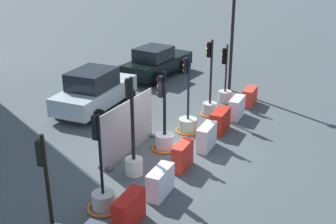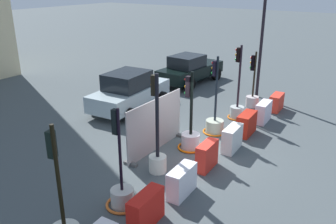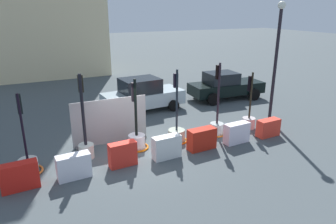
{
  "view_description": "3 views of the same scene",
  "coord_description": "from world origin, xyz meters",
  "views": [
    {
      "loc": [
        -11.99,
        -6.26,
        6.98
      ],
      "look_at": [
        -0.54,
        -0.19,
        1.75
      ],
      "focal_mm": 46.17,
      "sensor_mm": 36.0,
      "label": 1
    },
    {
      "loc": [
        -9.93,
        -5.54,
        5.81
      ],
      "look_at": [
        -1.04,
        0.49,
        1.74
      ],
      "focal_mm": 37.88,
      "sensor_mm": 36.0,
      "label": 2
    },
    {
      "loc": [
        -3.62,
        -10.6,
        5.4
      ],
      "look_at": [
        1.38,
        -0.03,
        1.47
      ],
      "focal_mm": 33.21,
      "sensor_mm": 36.0,
      "label": 3
    }
  ],
  "objects": [
    {
      "name": "car_black_sedan",
      "position": [
        7.54,
        4.77,
        0.83
      ],
      "size": [
        4.67,
        2.35,
        1.68
      ],
      "color": "black",
      "rests_on": "ground_plane"
    },
    {
      "name": "construction_barrier_6",
      "position": [
        4.12,
        -0.96,
        0.43
      ],
      "size": [
        1.13,
        0.48,
        0.86
      ],
      "color": "white",
      "rests_on": "ground_plane"
    },
    {
      "name": "car_silver_hatchback",
      "position": [
        2.12,
        4.81,
        0.87
      ],
      "size": [
        4.51,
        2.44,
        1.81
      ],
      "color": "#A7BAC1",
      "rests_on": "ground_plane"
    },
    {
      "name": "traffic_light_1",
      "position": [
        -3.89,
        0.06,
        0.39
      ],
      "size": [
        0.93,
        0.93,
        2.82
      ],
      "color": "beige",
      "rests_on": "ground_plane"
    },
    {
      "name": "site_fence_panel",
      "position": [
        -0.64,
        1.3,
        0.9
      ],
      "size": [
        3.14,
        0.5,
        1.91
      ],
      "color": "#9B9899",
      "rests_on": "ground_plane"
    },
    {
      "name": "construction_barrier_4",
      "position": [
        0.87,
        -0.99,
        0.44
      ],
      "size": [
        1.11,
        0.47,
        0.88
      ],
      "color": "silver",
      "rests_on": "ground_plane"
    },
    {
      "name": "traffic_light_5",
      "position": [
        3.87,
        0.15,
        0.56
      ],
      "size": [
        0.81,
        0.81,
        3.23
      ],
      "color": "#AAB1B0",
      "rests_on": "ground_plane"
    },
    {
      "name": "construction_barrier_3",
      "position": [
        -0.81,
        -0.87,
        0.44
      ],
      "size": [
        1.01,
        0.43,
        0.89
      ],
      "color": "red",
      "rests_on": "ground_plane"
    },
    {
      "name": "traffic_light_4",
      "position": [
        1.9,
        0.24,
        0.43
      ],
      "size": [
        0.92,
        0.92,
        3.09
      ],
      "color": "#A9B29E",
      "rests_on": "ground_plane"
    },
    {
      "name": "construction_barrier_1",
      "position": [
        -4.16,
        -0.97,
        0.44
      ],
      "size": [
        1.14,
        0.46,
        0.89
      ],
      "color": "red",
      "rests_on": "ground_plane"
    },
    {
      "name": "construction_barrier_7",
      "position": [
        5.82,
        -0.97,
        0.38
      ],
      "size": [
        1.08,
        0.5,
        0.76
      ],
      "color": "red",
      "rests_on": "ground_plane"
    },
    {
      "name": "construction_barrier_2",
      "position": [
        -2.53,
        -0.99,
        0.42
      ],
      "size": [
        1.11,
        0.49,
        0.84
      ],
      "color": "silver",
      "rests_on": "ground_plane"
    },
    {
      "name": "ground_plane",
      "position": [
        0.0,
        0.0,
        0.0
      ],
      "size": [
        120.0,
        120.0,
        0.0
      ],
      "primitive_type": "plane",
      "color": "#454E51"
    },
    {
      "name": "traffic_light_6",
      "position": [
        5.66,
        0.16,
        0.54
      ],
      "size": [
        0.6,
        0.6,
        2.67
      ],
      "color": "#BBAFB1",
      "rests_on": "ground_plane"
    },
    {
      "name": "traffic_light_3",
      "position": [
        0.14,
        0.32,
        0.47
      ],
      "size": [
        0.95,
        0.95,
        2.86
      ],
      "color": "silver",
      "rests_on": "ground_plane"
    },
    {
      "name": "construction_barrier_5",
      "position": [
        2.47,
        -0.87,
        0.43
      ],
      "size": [
        1.17,
        0.54,
        0.86
      ],
      "color": "red",
      "rests_on": "ground_plane"
    },
    {
      "name": "street_lamp_post",
      "position": [
        7.31,
        0.54,
        3.45
      ],
      "size": [
        0.36,
        0.36,
        5.69
      ],
      "color": "black",
      "rests_on": "ground_plane"
    },
    {
      "name": "traffic_light_2",
      "position": [
        -1.86,
        0.34,
        0.71
      ],
      "size": [
        0.56,
        0.56,
        3.23
      ],
      "color": "silver",
      "rests_on": "ground_plane"
    }
  ]
}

